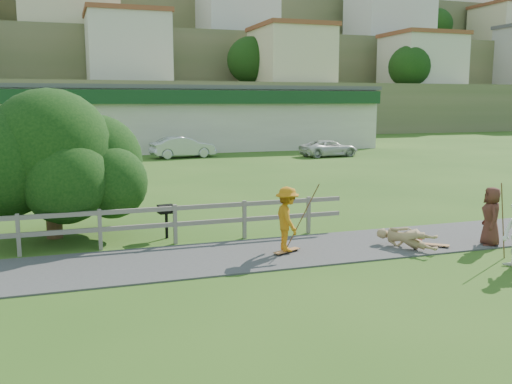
# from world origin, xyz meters

# --- Properties ---
(ground) EXTENTS (260.00, 260.00, 0.00)m
(ground) POSITION_xyz_m (0.00, 0.00, 0.00)
(ground) COLOR #2A5217
(ground) RESTS_ON ground
(path) EXTENTS (34.00, 3.00, 0.04)m
(path) POSITION_xyz_m (0.00, 1.50, 0.02)
(path) COLOR #333436
(path) RESTS_ON ground
(fence) EXTENTS (15.05, 0.10, 1.10)m
(fence) POSITION_xyz_m (-4.62, 3.30, 0.72)
(fence) COLOR slate
(fence) RESTS_ON ground
(strip_mall) EXTENTS (32.50, 10.75, 5.10)m
(strip_mall) POSITION_xyz_m (4.00, 34.94, 2.58)
(strip_mall) COLOR beige
(strip_mall) RESTS_ON ground
(hillside) EXTENTS (220.00, 67.00, 47.50)m
(hillside) POSITION_xyz_m (0.00, 91.31, 14.41)
(hillside) COLOR #515E37
(hillside) RESTS_ON ground
(skater_rider) EXTENTS (0.68, 1.11, 1.66)m
(skater_rider) POSITION_xyz_m (0.51, 1.31, 0.83)
(skater_rider) COLOR #BB6E11
(skater_rider) RESTS_ON ground
(skater_fallen) EXTENTS (1.69, 1.12, 0.62)m
(skater_fallen) POSITION_xyz_m (3.70, 0.74, 0.31)
(skater_fallen) COLOR tan
(skater_fallen) RESTS_ON ground
(spectator_c) EXTENTS (0.81, 0.94, 1.62)m
(spectator_c) POSITION_xyz_m (6.08, 0.34, 0.81)
(spectator_c) COLOR #4F271F
(spectator_c) RESTS_ON ground
(car_silver) EXTENTS (4.62, 2.12, 1.47)m
(car_silver) POSITION_xyz_m (3.09, 27.22, 0.73)
(car_silver) COLOR #B4B7BD
(car_silver) RESTS_ON ground
(car_white) EXTENTS (4.38, 2.35, 1.17)m
(car_white) POSITION_xyz_m (13.13, 24.77, 0.58)
(car_white) COLOR silver
(car_white) RESTS_ON ground
(tree) EXTENTS (5.66, 5.66, 3.36)m
(tree) POSITION_xyz_m (-5.16, 5.12, 1.68)
(tree) COLOR black
(tree) RESTS_ON ground
(bbq) EXTENTS (0.50, 0.41, 0.97)m
(bbq) POSITION_xyz_m (-2.11, 4.03, 0.49)
(bbq) COLOR black
(bbq) RESTS_ON ground
(longboard_rider) EXTENTS (0.84, 0.55, 0.09)m
(longboard_rider) POSITION_xyz_m (0.51, 1.31, 0.05)
(longboard_rider) COLOR #915D2F
(longboard_rider) RESTS_ON ground
(longboard_fallen) EXTENTS (0.75, 0.66, 0.09)m
(longboard_fallen) POSITION_xyz_m (4.50, 0.64, 0.04)
(longboard_fallen) COLOR #915D2F
(longboard_fallen) RESTS_ON ground
(helmet) EXTENTS (0.24, 0.24, 0.24)m
(helmet) POSITION_xyz_m (4.30, 1.09, 0.12)
(helmet) COLOR red
(helmet) RESTS_ON ground
(pole_rider) EXTENTS (0.03, 0.03, 1.97)m
(pole_rider) POSITION_xyz_m (1.11, 1.71, 0.98)
(pole_rider) COLOR brown
(pole_rider) RESTS_ON ground
(pole_spec_left) EXTENTS (0.03, 0.03, 1.94)m
(pole_spec_left) POSITION_xyz_m (5.43, -0.80, 0.97)
(pole_spec_left) COLOR brown
(pole_spec_left) RESTS_ON ground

